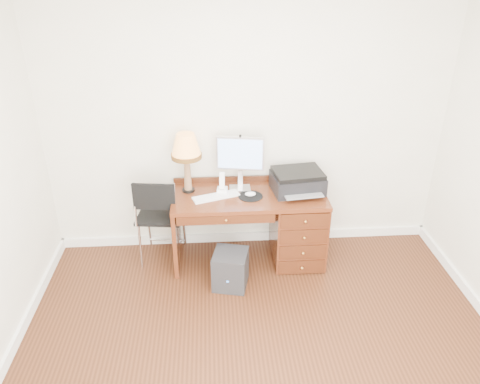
{
  "coord_description": "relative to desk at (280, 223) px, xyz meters",
  "views": [
    {
      "loc": [
        -0.36,
        -2.62,
        2.87
      ],
      "look_at": [
        -0.1,
        1.2,
        0.89
      ],
      "focal_mm": 35.0,
      "sensor_mm": 36.0,
      "label": 1
    }
  ],
  "objects": [
    {
      "name": "desk",
      "position": [
        0.0,
        0.0,
        0.0
      ],
      "size": [
        1.5,
        0.67,
        0.75
      ],
      "color": "#582512",
      "rests_on": "ground"
    },
    {
      "name": "room_shell",
      "position": [
        -0.32,
        -0.77,
        -0.36
      ],
      "size": [
        4.0,
        4.0,
        4.0
      ],
      "color": "white",
      "rests_on": "ground"
    },
    {
      "name": "printer",
      "position": [
        0.16,
        0.05,
        0.44
      ],
      "size": [
        0.53,
        0.44,
        0.22
      ],
      "rotation": [
        0.0,
        0.0,
        0.12
      ],
      "color": "black",
      "rests_on": "desk"
    },
    {
      "name": "ground",
      "position": [
        -0.32,
        -1.4,
        -0.41
      ],
      "size": [
        4.0,
        4.0,
        0.0
      ],
      "primitive_type": "plane",
      "color": "#32170B",
      "rests_on": "ground"
    },
    {
      "name": "pen_cup",
      "position": [
        0.02,
        0.13,
        0.38
      ],
      "size": [
        0.07,
        0.07,
        0.09
      ],
      "primitive_type": "cylinder",
      "color": "black",
      "rests_on": "desk"
    },
    {
      "name": "equipment_box",
      "position": [
        -0.53,
        -0.43,
        -0.23
      ],
      "size": [
        0.37,
        0.37,
        0.36
      ],
      "primitive_type": "cube",
      "rotation": [
        0.0,
        0.0,
        -0.22
      ],
      "color": "black",
      "rests_on": "ground"
    },
    {
      "name": "mouse_pad",
      "position": [
        -0.31,
        -0.05,
        0.35
      ],
      "size": [
        0.24,
        0.24,
        0.05
      ],
      "color": "black",
      "rests_on": "desk"
    },
    {
      "name": "keyboard",
      "position": [
        -0.65,
        -0.04,
        0.35
      ],
      "size": [
        0.47,
        0.27,
        0.02
      ],
      "primitive_type": "cube",
      "rotation": [
        0.0,
        0.0,
        0.33
      ],
      "color": "white",
      "rests_on": "desk"
    },
    {
      "name": "chair",
      "position": [
        -1.2,
        0.02,
        0.16
      ],
      "size": [
        0.5,
        0.5,
        0.95
      ],
      "rotation": [
        0.0,
        0.0,
        -0.12
      ],
      "color": "black",
      "rests_on": "ground"
    },
    {
      "name": "monitor",
      "position": [
        -0.4,
        0.15,
        0.68
      ],
      "size": [
        0.47,
        0.18,
        0.54
      ],
      "rotation": [
        0.0,
        0.0,
        -0.17
      ],
      "color": "silver",
      "rests_on": "desk"
    },
    {
      "name": "leg_lamp",
      "position": [
        -0.92,
        0.11,
        0.78
      ],
      "size": [
        0.29,
        0.29,
        0.6
      ],
      "color": "black",
      "rests_on": "desk"
    },
    {
      "name": "phone",
      "position": [
        -0.58,
        0.06,
        0.4
      ],
      "size": [
        0.11,
        0.11,
        0.21
      ],
      "rotation": [
        0.0,
        0.0,
        -0.12
      ],
      "color": "white",
      "rests_on": "desk"
    }
  ]
}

